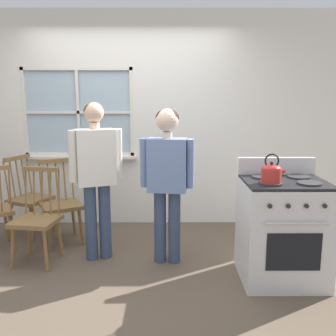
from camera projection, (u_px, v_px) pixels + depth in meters
ground_plane at (121, 269)px, 3.64m from camera, size 16.00×16.00×0.00m
wall_back at (135, 121)px, 4.77m from camera, size 6.40×0.16×2.70m
chair_by_window at (29, 199)px, 4.50m from camera, size 0.54×0.55×0.95m
chair_center_cluster at (61, 205)px, 4.25m from camera, size 0.56×0.55×0.95m
chair_near_stove at (37, 220)px, 3.73m from camera, size 0.48×0.46×0.95m
person_elderly_left at (96, 168)px, 3.72m from camera, size 0.53×0.32×1.60m
person_teen_center at (167, 170)px, 3.63m from camera, size 0.53×0.25×1.54m
stove at (282, 229)px, 3.37m from camera, size 0.73×0.68×1.08m
kettle at (271, 173)px, 3.14m from camera, size 0.21×0.17×0.25m
potted_plant at (91, 151)px, 4.75m from camera, size 0.17×0.17×0.28m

